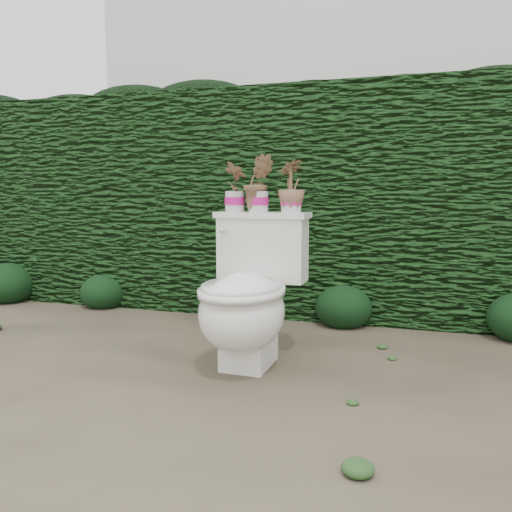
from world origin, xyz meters
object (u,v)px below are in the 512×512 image
(potted_plant_left, at_px, (235,188))
(potted_plant_right, at_px, (291,188))
(potted_plant_center, at_px, (258,185))
(toilet, at_px, (248,298))

(potted_plant_left, height_order, potted_plant_right, same)
(potted_plant_left, xyz_separation_m, potted_plant_center, (0.14, -0.00, 0.02))
(toilet, distance_m, potted_plant_left, 0.62)
(potted_plant_right, bearing_deg, potted_plant_left, -62.60)
(toilet, relative_size, potted_plant_left, 3.05)
(potted_plant_left, bearing_deg, toilet, 149.52)
(potted_plant_left, bearing_deg, potted_plant_right, -154.10)
(potted_plant_left, distance_m, potted_plant_right, 0.32)
(toilet, bearing_deg, potted_plant_left, 123.62)
(toilet, xyz_separation_m, potted_plant_left, (-0.15, 0.24, 0.55))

